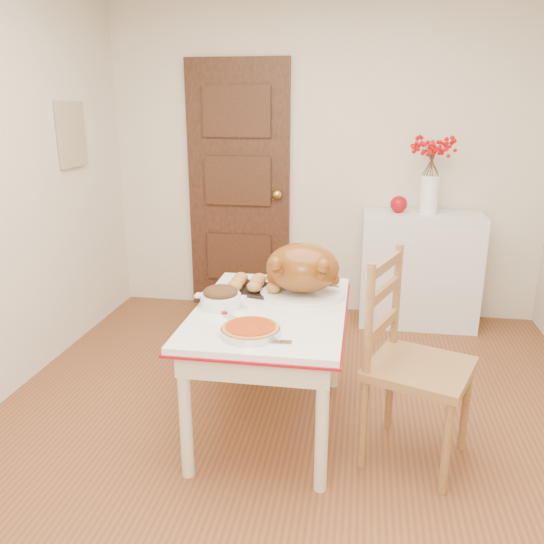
% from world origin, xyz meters
% --- Properties ---
extents(floor, '(3.50, 4.00, 0.00)m').
position_xyz_m(floor, '(0.00, 0.00, 0.00)').
color(floor, brown).
rests_on(floor, ground).
extents(wall_back, '(3.50, 0.00, 2.50)m').
position_xyz_m(wall_back, '(0.00, 2.00, 1.25)').
color(wall_back, beige).
rests_on(wall_back, ground).
extents(wall_front, '(3.50, 0.00, 2.50)m').
position_xyz_m(wall_front, '(0.00, -2.00, 1.25)').
color(wall_front, beige).
rests_on(wall_front, ground).
extents(door_back, '(0.85, 0.06, 2.06)m').
position_xyz_m(door_back, '(-0.70, 1.97, 1.03)').
color(door_back, black).
rests_on(door_back, ground).
extents(photo_board, '(0.03, 0.35, 0.45)m').
position_xyz_m(photo_board, '(-1.73, 1.20, 1.50)').
color(photo_board, tan).
rests_on(photo_board, ground).
extents(sideboard, '(0.90, 0.40, 0.90)m').
position_xyz_m(sideboard, '(0.79, 1.78, 0.45)').
color(sideboard, silver).
rests_on(sideboard, floor).
extents(kitchen_table, '(0.79, 1.16, 0.69)m').
position_xyz_m(kitchen_table, '(-0.12, 0.13, 0.35)').
color(kitchen_table, white).
rests_on(kitchen_table, floor).
extents(chair_oak, '(0.59, 0.59, 1.04)m').
position_xyz_m(chair_oak, '(0.63, -0.05, 0.52)').
color(chair_oak, '#A07242').
rests_on(chair_oak, floor).
extents(berry_vase, '(0.31, 0.31, 0.60)m').
position_xyz_m(berry_vase, '(0.82, 1.78, 1.20)').
color(berry_vase, white).
rests_on(berry_vase, sideboard).
extents(apple, '(0.13, 0.13, 0.13)m').
position_xyz_m(apple, '(0.60, 1.78, 0.97)').
color(apple, '#9B0711').
rests_on(apple, sideboard).
extents(turkey_platter, '(0.47, 0.38, 0.29)m').
position_xyz_m(turkey_platter, '(0.02, 0.33, 0.84)').
color(turkey_platter, brown).
rests_on(turkey_platter, kitchen_table).
extents(pumpkin_pie, '(0.32, 0.32, 0.06)m').
position_xyz_m(pumpkin_pie, '(-0.16, -0.23, 0.72)').
color(pumpkin_pie, '#A3350D').
rests_on(pumpkin_pie, kitchen_table).
extents(stuffing_dish, '(0.32, 0.28, 0.10)m').
position_xyz_m(stuffing_dish, '(-0.38, 0.11, 0.74)').
color(stuffing_dish, '#4B2F16').
rests_on(stuffing_dish, kitchen_table).
extents(rolls_tray, '(0.36, 0.32, 0.08)m').
position_xyz_m(rolls_tray, '(-0.24, 0.38, 0.73)').
color(rolls_tray, '#B4733E').
rests_on(rolls_tray, kitchen_table).
extents(pie_server, '(0.24, 0.09, 0.01)m').
position_xyz_m(pie_server, '(-0.07, -0.31, 0.70)').
color(pie_server, silver).
rests_on(pie_server, kitchen_table).
extents(carving_knife, '(0.24, 0.25, 0.01)m').
position_xyz_m(carving_knife, '(-0.30, -0.03, 0.70)').
color(carving_knife, silver).
rests_on(carving_knife, kitchen_table).
extents(drinking_glass, '(0.08, 0.08, 0.11)m').
position_xyz_m(drinking_glass, '(-0.04, 0.60, 0.75)').
color(drinking_glass, white).
rests_on(drinking_glass, kitchen_table).
extents(shaker_pair, '(0.10, 0.06, 0.09)m').
position_xyz_m(shaker_pair, '(0.17, 0.54, 0.74)').
color(shaker_pair, white).
rests_on(shaker_pair, kitchen_table).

